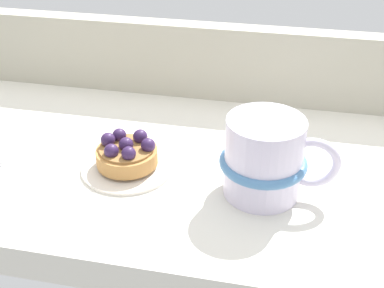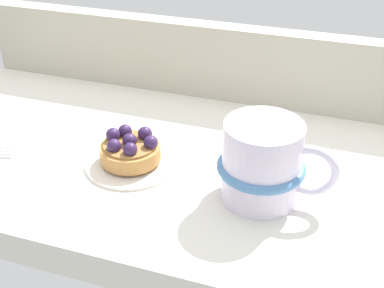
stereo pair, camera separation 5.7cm
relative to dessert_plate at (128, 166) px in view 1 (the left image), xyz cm
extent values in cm
cube|color=silver|center=(2.63, 3.88, -2.40)|extent=(73.38, 39.27, 4.03)
cube|color=#B2AD99|center=(2.63, 21.91, 5.23)|extent=(71.91, 3.21, 11.22)
cylinder|color=silver|center=(0.00, 0.00, 0.03)|extent=(11.28, 11.28, 0.82)
cylinder|color=silver|center=(0.00, 0.00, -0.18)|extent=(6.20, 6.20, 0.41)
cylinder|color=#B77F42|center=(0.00, 0.00, 1.38)|extent=(7.39, 7.39, 1.89)
cylinder|color=olive|center=(0.00, 0.00, 2.47)|extent=(6.50, 6.50, 0.30)
sphere|color=#331E47|center=(0.00, 0.00, 3.04)|extent=(1.76, 1.76, 1.76)
sphere|color=#331E47|center=(2.16, 0.30, 3.08)|extent=(1.74, 1.74, 1.74)
sphere|color=#331E47|center=(1.17, 1.96, 3.14)|extent=(1.78, 1.78, 1.78)
sphere|color=#331E47|center=(-1.47, 1.87, 3.05)|extent=(1.73, 1.73, 1.73)
sphere|color=#331E47|center=(-2.35, 0.33, 3.19)|extent=(1.77, 1.77, 1.77)
sphere|color=#331E47|center=(-1.22, -1.73, 3.03)|extent=(1.74, 1.74, 1.74)
sphere|color=#331E47|center=(0.94, -1.90, 3.08)|extent=(1.69, 1.69, 1.69)
cylinder|color=silver|center=(16.27, -1.39, 4.26)|extent=(8.55, 8.55, 9.28)
torus|color=#4C7FB2|center=(16.27, -1.39, 3.67)|extent=(9.71, 9.71, 1.11)
torus|color=silver|center=(21.46, -1.39, 4.26)|extent=(6.15, 0.95, 6.15)
camera|label=1|loc=(18.17, -48.47, 34.58)|focal=47.54mm
camera|label=2|loc=(23.69, -46.97, 34.58)|focal=47.54mm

